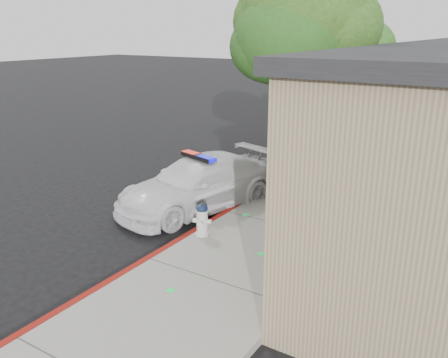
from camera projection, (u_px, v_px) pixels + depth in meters
ground at (146, 264)px, 9.54m from camera, size 120.00×120.00×0.00m
sidewalk at (281, 227)px, 11.12m from camera, size 3.20×60.00×0.15m
red_curb at (226, 214)px, 11.90m from camera, size 0.14×60.00×0.16m
police_car at (199, 183)px, 12.34m from camera, size 3.13×5.03×1.48m
fire_hydrant at (202, 219)px, 10.42m from camera, size 0.43×0.37×0.75m
street_tree_near at (306, 19)px, 11.75m from camera, size 3.75×3.41×6.25m
street_tree_mid at (290, 44)px, 11.59m from camera, size 2.99×2.82×5.37m
street_tree_far at (359, 52)px, 16.49m from camera, size 2.61×2.63×4.84m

